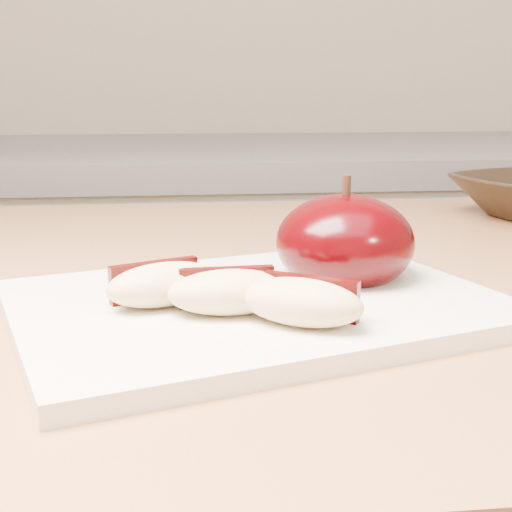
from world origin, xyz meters
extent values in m
cube|color=silver|center=(0.00, 1.20, 0.45)|extent=(2.40, 0.60, 0.90)
cube|color=slate|center=(0.00, 1.20, 0.92)|extent=(2.40, 0.62, 0.04)
cube|color=#996642|center=(0.00, 0.50, 0.88)|extent=(1.64, 0.64, 0.04)
cube|color=silver|center=(-0.03, 0.39, 0.91)|extent=(0.33, 0.28, 0.01)
ellipsoid|color=black|center=(0.04, 0.43, 0.93)|extent=(0.12, 0.12, 0.06)
cylinder|color=black|center=(0.04, 0.43, 0.97)|extent=(0.01, 0.01, 0.01)
ellipsoid|color=beige|center=(-0.08, 0.38, 0.92)|extent=(0.08, 0.06, 0.02)
cube|color=black|center=(-0.09, 0.39, 0.92)|extent=(0.05, 0.03, 0.02)
ellipsoid|color=beige|center=(-0.04, 0.36, 0.92)|extent=(0.07, 0.04, 0.02)
cube|color=black|center=(-0.05, 0.37, 0.92)|extent=(0.05, 0.01, 0.02)
ellipsoid|color=beige|center=(-0.01, 0.34, 0.92)|extent=(0.08, 0.06, 0.02)
cube|color=black|center=(0.00, 0.35, 0.92)|extent=(0.05, 0.03, 0.02)
camera|label=1|loc=(-0.07, -0.02, 1.03)|focal=50.00mm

